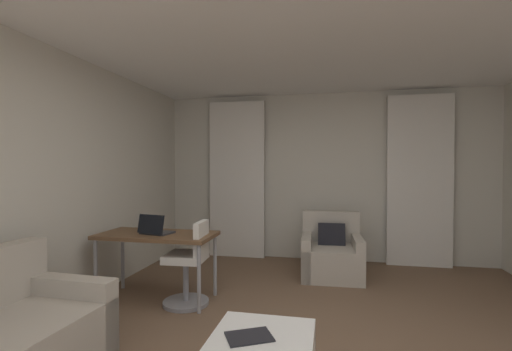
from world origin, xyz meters
TOP-DOWN VIEW (x-y plane):
  - wall_window at (0.00, 3.03)m, footprint 5.12×0.06m
  - wall_left at (-2.53, 0.00)m, footprint 0.06×6.12m
  - ceiling at (0.00, 0.00)m, footprint 5.12×6.12m
  - curtain_left_panel at (-1.38, 2.90)m, footprint 0.90×0.06m
  - curtain_right_panel at (1.38, 2.90)m, footprint 0.90×0.06m
  - armchair at (0.12, 2.15)m, footprint 0.80×0.81m
  - desk at (-1.75, 0.91)m, footprint 1.26×0.60m
  - desk_chair at (-1.34, 0.84)m, footprint 0.48×0.48m
  - laptop at (-1.74, 0.87)m, footprint 0.36×0.30m
  - magazine_open at (-0.39, -0.50)m, footprint 0.34×0.31m

SIDE VIEW (x-z plane):
  - armchair at x=0.12m, z-range -0.14..0.69m
  - magazine_open at x=-0.39m, z-range 0.38..0.39m
  - desk_chair at x=-1.34m, z-range -0.05..0.83m
  - desk at x=-1.75m, z-range 0.30..1.02m
  - laptop at x=-1.74m, z-range 0.66..0.88m
  - curtain_left_panel at x=-1.38m, z-range 0.00..2.50m
  - curtain_right_panel at x=1.38m, z-range 0.00..2.50m
  - wall_window at x=0.00m, z-range 0.00..2.60m
  - wall_left at x=-2.53m, z-range 0.00..2.60m
  - ceiling at x=0.00m, z-range 2.60..2.66m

